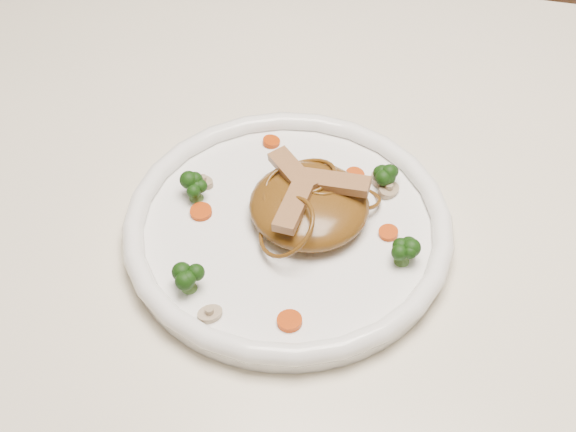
# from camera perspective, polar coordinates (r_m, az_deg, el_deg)

# --- Properties ---
(table) EXTENTS (1.20, 0.80, 0.75)m
(table) POSITION_cam_1_polar(r_m,az_deg,el_deg) (0.86, 7.07, -3.78)
(table) COLOR beige
(table) RESTS_ON ground
(plate) EXTENTS (0.35, 0.35, 0.02)m
(plate) POSITION_cam_1_polar(r_m,az_deg,el_deg) (0.75, 0.00, -1.13)
(plate) COLOR white
(plate) RESTS_ON table
(noodle_mound) EXTENTS (0.15, 0.15, 0.04)m
(noodle_mound) POSITION_cam_1_polar(r_m,az_deg,el_deg) (0.74, 1.52, 0.79)
(noodle_mound) COLOR brown
(noodle_mound) RESTS_ON plate
(chicken_a) EXTENTS (0.06, 0.02, 0.01)m
(chicken_a) POSITION_cam_1_polar(r_m,az_deg,el_deg) (0.73, 3.42, 2.39)
(chicken_a) COLOR #AB7E50
(chicken_a) RESTS_ON noodle_mound
(chicken_b) EXTENTS (0.05, 0.06, 0.01)m
(chicken_b) POSITION_cam_1_polar(r_m,az_deg,el_deg) (0.74, 0.33, 3.21)
(chicken_b) COLOR #AB7E50
(chicken_b) RESTS_ON noodle_mound
(chicken_c) EXTENTS (0.03, 0.06, 0.01)m
(chicken_c) POSITION_cam_1_polar(r_m,az_deg,el_deg) (0.71, 0.44, 0.78)
(chicken_c) COLOR #AB7E50
(chicken_c) RESTS_ON noodle_mound
(broccoli_0) EXTENTS (0.03, 0.03, 0.03)m
(broccoli_0) POSITION_cam_1_polar(r_m,az_deg,el_deg) (0.78, 7.06, 2.88)
(broccoli_0) COLOR #15360B
(broccoli_0) RESTS_ON plate
(broccoli_1) EXTENTS (0.03, 0.03, 0.03)m
(broccoli_1) POSITION_cam_1_polar(r_m,az_deg,el_deg) (0.76, -6.62, 2.07)
(broccoli_1) COLOR #15360B
(broccoli_1) RESTS_ON plate
(broccoli_2) EXTENTS (0.03, 0.03, 0.03)m
(broccoli_2) POSITION_cam_1_polar(r_m,az_deg,el_deg) (0.69, -7.12, -4.38)
(broccoli_2) COLOR #15360B
(broccoli_2) RESTS_ON plate
(broccoli_3) EXTENTS (0.02, 0.02, 0.03)m
(broccoli_3) POSITION_cam_1_polar(r_m,az_deg,el_deg) (0.71, 8.17, -2.53)
(broccoli_3) COLOR #15360B
(broccoli_3) RESTS_ON plate
(carrot_0) EXTENTS (0.02, 0.02, 0.00)m
(carrot_0) POSITION_cam_1_polar(r_m,az_deg,el_deg) (0.79, 4.76, 2.87)
(carrot_0) COLOR #BC3706
(carrot_0) RESTS_ON plate
(carrot_1) EXTENTS (0.02, 0.02, 0.00)m
(carrot_1) POSITION_cam_1_polar(r_m,az_deg,el_deg) (0.76, -6.20, 0.29)
(carrot_1) COLOR #BC3706
(carrot_1) RESTS_ON plate
(carrot_2) EXTENTS (0.02, 0.02, 0.00)m
(carrot_2) POSITION_cam_1_polar(r_m,az_deg,el_deg) (0.74, 7.14, -1.19)
(carrot_2) COLOR #BC3706
(carrot_2) RESTS_ON plate
(carrot_3) EXTENTS (0.02, 0.02, 0.00)m
(carrot_3) POSITION_cam_1_polar(r_m,az_deg,el_deg) (0.82, -1.19, 5.31)
(carrot_3) COLOR #BC3706
(carrot_3) RESTS_ON plate
(carrot_4) EXTENTS (0.03, 0.03, 0.00)m
(carrot_4) POSITION_cam_1_polar(r_m,az_deg,el_deg) (0.67, 0.11, -7.46)
(carrot_4) COLOR #BC3706
(carrot_4) RESTS_ON plate
(mushroom_0) EXTENTS (0.03, 0.03, 0.01)m
(mushroom_0) POSITION_cam_1_polar(r_m,az_deg,el_deg) (0.68, -5.58, -6.96)
(mushroom_0) COLOR #BCAA8D
(mushroom_0) RESTS_ON plate
(mushroom_1) EXTENTS (0.03, 0.03, 0.01)m
(mushroom_1) POSITION_cam_1_polar(r_m,az_deg,el_deg) (0.78, 7.15, 1.83)
(mushroom_1) COLOR #BCAA8D
(mushroom_1) RESTS_ON plate
(mushroom_2) EXTENTS (0.03, 0.03, 0.01)m
(mushroom_2) POSITION_cam_1_polar(r_m,az_deg,el_deg) (0.78, -6.04, 2.40)
(mushroom_2) COLOR #BCAA8D
(mushroom_2) RESTS_ON plate
(mushroom_3) EXTENTS (0.03, 0.03, 0.01)m
(mushroom_3) POSITION_cam_1_polar(r_m,az_deg,el_deg) (0.79, 6.45, 2.62)
(mushroom_3) COLOR #BCAA8D
(mushroom_3) RESTS_ON plate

